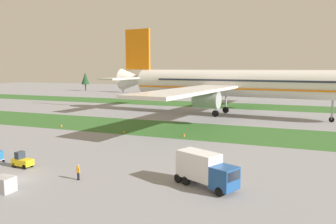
# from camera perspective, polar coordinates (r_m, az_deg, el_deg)

# --- Properties ---
(ground_plane) EXTENTS (400.00, 400.00, 0.00)m
(ground_plane) POSITION_cam_1_polar(r_m,az_deg,el_deg) (41.55, -24.41, -10.44)
(ground_plane) COLOR gray
(grass_strip_near) EXTENTS (320.00, 17.69, 0.01)m
(grass_strip_near) POSITION_cam_1_polar(r_m,az_deg,el_deg) (70.54, -2.85, -2.61)
(grass_strip_near) COLOR #336028
(grass_strip_near) RESTS_ON ground
(grass_strip_far) EXTENTS (320.00, 17.69, 0.01)m
(grass_strip_far) POSITION_cam_1_polar(r_m,az_deg,el_deg) (114.90, 7.05, 1.23)
(grass_strip_far) COLOR #336028
(grass_strip_far) RESTS_ON ground
(airliner) EXTENTS (67.13, 82.76, 23.50)m
(airliner) POSITION_cam_1_polar(r_m,az_deg,el_deg) (88.85, 10.42, 4.81)
(airliner) COLOR silver
(airliner) RESTS_ON ground
(baggage_tug) EXTENTS (2.67, 1.45, 1.97)m
(baggage_tug) POSITION_cam_1_polar(r_m,az_deg,el_deg) (46.17, -23.38, -7.57)
(baggage_tug) COLOR yellow
(baggage_tug) RESTS_ON ground
(catering_truck) EXTENTS (7.28, 4.97, 3.58)m
(catering_truck) POSITION_cam_1_polar(r_m,az_deg,el_deg) (35.53, 6.32, -9.51)
(catering_truck) COLOR #1E4C8E
(catering_truck) RESTS_ON ground
(ground_crew_marshaller) EXTENTS (0.50, 0.36, 1.74)m
(ground_crew_marshaller) POSITION_cam_1_polar(r_m,az_deg,el_deg) (39.09, -14.89, -9.68)
(ground_crew_marshaller) COLOR black
(ground_crew_marshaller) RESTS_ON ground
(uld_container_2) EXTENTS (2.04, 1.66, 1.54)m
(uld_container_2) POSITION_cam_1_polar(r_m,az_deg,el_deg) (38.14, -25.96, -10.90)
(uld_container_2) COLOR #A3A3A8
(uld_container_2) RESTS_ON ground
(taxiway_marker_0) EXTENTS (0.44, 0.44, 0.57)m
(taxiway_marker_0) POSITION_cam_1_polar(r_m,az_deg,el_deg) (64.97, -7.46, -3.28)
(taxiway_marker_0) COLOR orange
(taxiway_marker_0) RESTS_ON ground
(taxiway_marker_1) EXTENTS (0.44, 0.44, 0.54)m
(taxiway_marker_1) POSITION_cam_1_polar(r_m,az_deg,el_deg) (74.61, -17.54, -2.19)
(taxiway_marker_1) COLOR orange
(taxiway_marker_1) RESTS_ON ground
(taxiway_marker_2) EXTENTS (0.44, 0.44, 0.66)m
(taxiway_marker_2) POSITION_cam_1_polar(r_m,az_deg,el_deg) (61.37, 2.71, -3.81)
(taxiway_marker_2) COLOR orange
(taxiway_marker_2) RESTS_ON ground
(distant_tree_line) EXTENTS (169.40, 10.61, 11.85)m
(distant_tree_line) POSITION_cam_1_polar(r_m,az_deg,el_deg) (153.95, 12.74, 5.13)
(distant_tree_line) COLOR #4C3823
(distant_tree_line) RESTS_ON ground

